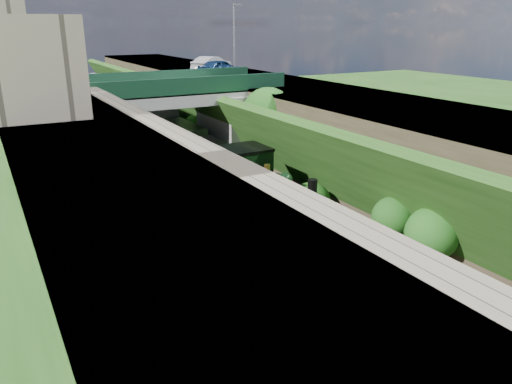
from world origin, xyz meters
TOP-DOWN VIEW (x-y plane):
  - ground at (0.00, 0.00)m, footprint 160.00×160.00m
  - trackbed at (0.00, 20.00)m, footprint 10.00×90.00m
  - retaining_wall at (-5.50, 20.00)m, footprint 1.00×90.00m
  - street_plateau_left at (-9.00, 20.00)m, footprint 6.00×90.00m
  - street_plateau_right at (9.50, 20.00)m, footprint 8.00×90.00m
  - embankment_slope at (4.91, 18.30)m, footprint 4.27×90.00m
  - track_left at (-2.00, 20.00)m, footprint 2.50×90.00m
  - track_right at (1.20, 20.00)m, footprint 2.50×90.00m
  - road_bridge at (0.94, 24.00)m, footprint 16.00×6.40m
  - building_near at (-9.50, 14.00)m, footprint 4.00×8.00m
  - tree at (5.91, 18.90)m, footprint 3.60×3.80m
  - lamppost at (8.62, 29.29)m, footprint 0.87×0.15m
  - car_blue at (7.40, 29.75)m, footprint 4.61×3.05m
  - car_silver at (8.41, 33.82)m, footprint 4.69×3.58m
  - locomotive at (1.20, 10.77)m, footprint 3.10×10.22m
  - tender at (1.20, 18.13)m, footprint 2.70×6.00m
  - coach_front at (1.20, 30.73)m, footprint 2.90×18.00m
  - coach_middle at (1.20, 49.53)m, footprint 2.90×18.00m
  - coach_rear at (1.20, 68.33)m, footprint 2.90×18.00m

SIDE VIEW (x-z plane):
  - ground at x=0.00m, z-range 0.00..0.00m
  - trackbed at x=0.00m, z-range 0.00..0.20m
  - track_left at x=-2.00m, z-range 0.15..0.35m
  - track_right at x=1.20m, z-range 0.15..0.35m
  - tender at x=1.20m, z-range 0.09..3.14m
  - locomotive at x=1.20m, z-range -0.02..3.81m
  - coach_front at x=1.20m, z-range 0.20..3.90m
  - coach_middle at x=1.20m, z-range 0.20..3.90m
  - coach_rear at x=1.20m, z-range 0.20..3.90m
  - embankment_slope at x=4.91m, z-range -0.58..5.78m
  - street_plateau_right at x=9.50m, z-range 0.00..6.25m
  - retaining_wall at x=-5.50m, z-range 0.00..7.00m
  - street_plateau_left at x=-9.00m, z-range 0.00..7.00m
  - road_bridge at x=0.94m, z-range 0.45..7.70m
  - tree at x=5.91m, z-range 1.35..7.95m
  - car_blue at x=7.40m, z-range 6.25..7.71m
  - car_silver at x=8.41m, z-range 6.25..7.73m
  - building_near at x=-9.50m, z-range 7.00..11.00m
  - lamppost at x=8.62m, z-range 6.57..12.57m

